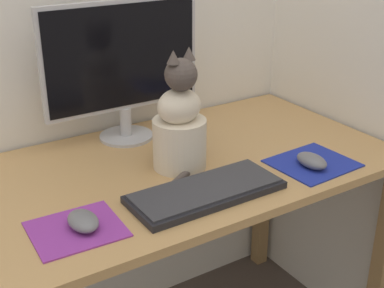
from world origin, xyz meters
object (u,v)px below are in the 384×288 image
object	(u,v)px
keyboard	(206,191)
cat	(180,125)
computer_mouse_right	(312,161)
monitor	(123,64)
computer_mouse_left	(83,221)

from	to	relation	value
keyboard	cat	xyz separation A→B (m)	(0.03, 0.18, 0.12)
computer_mouse_right	monitor	bearing A→B (deg)	125.89
cat	keyboard	bearing A→B (deg)	-110.62
monitor	cat	distance (m)	0.30
computer_mouse_left	cat	size ratio (longest dim) A/B	0.29
computer_mouse_left	keyboard	bearing A→B (deg)	-3.44
computer_mouse_left	monitor	bearing A→B (deg)	53.55
keyboard	computer_mouse_left	size ratio (longest dim) A/B	4.05
keyboard	computer_mouse_left	xyz separation A→B (m)	(-0.32, 0.02, 0.01)
keyboard	computer_mouse_right	size ratio (longest dim) A/B	3.97
monitor	keyboard	distance (m)	0.50
computer_mouse_left	computer_mouse_right	size ratio (longest dim) A/B	0.98
computer_mouse_left	cat	world-z (taller)	cat
monitor	cat	world-z (taller)	monitor
monitor	cat	bearing A→B (deg)	-82.51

